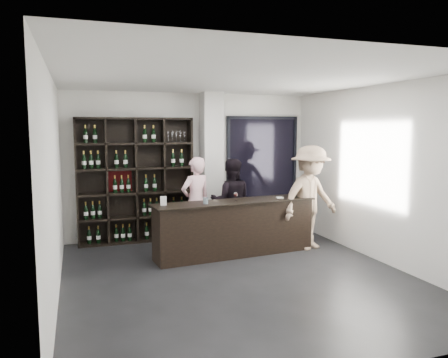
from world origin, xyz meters
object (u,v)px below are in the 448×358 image
object	(u,v)px
tasting_counter	(235,228)
customer	(310,198)
taster_black	(231,201)
wine_shelf	(136,180)
taster_pink	(196,202)

from	to	relation	value
tasting_counter	customer	xyz separation A→B (m)	(1.44, -0.05, 0.47)
tasting_counter	taster_black	world-z (taller)	taster_black
wine_shelf	tasting_counter	size ratio (longest dim) A/B	0.83
wine_shelf	customer	distance (m)	3.31
wine_shelf	taster_pink	bearing A→B (deg)	-35.56
taster_pink	taster_black	world-z (taller)	taster_pink
taster_black	customer	xyz separation A→B (m)	(1.24, -0.80, 0.13)
taster_black	customer	size ratio (longest dim) A/B	0.86
wine_shelf	taster_black	xyz separation A→B (m)	(1.69, -0.72, -0.39)
taster_black	taster_pink	bearing A→B (deg)	16.58
taster_pink	wine_shelf	bearing A→B (deg)	-54.69
taster_pink	customer	world-z (taller)	customer
taster_pink	taster_black	xyz separation A→B (m)	(0.69, 0.00, -0.02)
wine_shelf	taster_black	bearing A→B (deg)	-22.91
taster_pink	customer	bearing A→B (deg)	138.43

